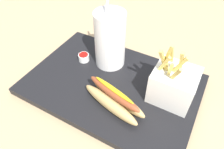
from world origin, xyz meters
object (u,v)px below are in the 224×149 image
Objects in this scene: fries_basket at (173,84)px; ketchup_cup_1 at (84,57)px; soda_cup at (110,40)px; hot_dog_1 at (114,99)px.

fries_basket is 5.09× the size of ketchup_cup_1.
hot_dog_1 is (-0.09, 0.14, -0.06)m from soda_cup.
ketchup_cup_1 is (0.16, -0.11, -0.01)m from hot_dog_1.
fries_basket is at bearing 168.19° from soda_cup.
ketchup_cup_1 is at bearing -33.04° from hot_dog_1.
hot_dog_1 is 0.20m from ketchup_cup_1.
soda_cup is 0.11m from ketchup_cup_1.
soda_cup is 1.29× the size of hot_dog_1.
soda_cup is 7.10× the size of ketchup_cup_1.
soda_cup is at bearing -57.40° from hot_dog_1.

